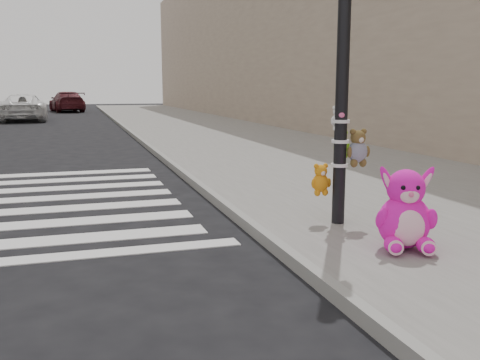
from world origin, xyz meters
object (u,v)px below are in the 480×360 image
object	(u,v)px
pink_bunny	(405,215)
car_white_near	(23,108)
signal_pole	(343,98)
red_teddy	(410,218)

from	to	relation	value
pink_bunny	car_white_near	size ratio (longest dim) A/B	0.17
signal_pole	red_teddy	xyz separation A→B (m)	(0.78, -0.40, -1.49)
car_white_near	red_teddy	bearing A→B (deg)	102.10
red_teddy	car_white_near	world-z (taller)	car_white_near
signal_pole	car_white_near	size ratio (longest dim) A/B	0.75
red_teddy	car_white_near	xyz separation A→B (m)	(-6.70, 27.01, 0.51)
red_teddy	car_white_near	size ratio (longest dim) A/B	0.04
pink_bunny	red_teddy	xyz separation A→B (m)	(0.65, 0.83, -0.28)
signal_pole	red_teddy	distance (m)	1.73
signal_pole	pink_bunny	size ratio (longest dim) A/B	4.37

